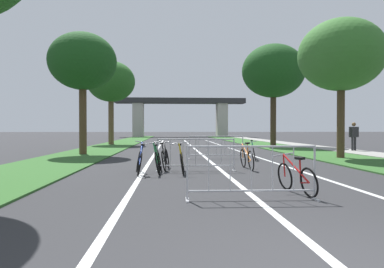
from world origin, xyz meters
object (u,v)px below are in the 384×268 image
(tree_left_oak_near, at_px, (111,82))
(bicycle_black_1, at_px, (165,158))
(bicycle_green_2, at_px, (158,161))
(tree_right_maple_mid, at_px, (341,55))
(crowd_barrier_third, at_px, (216,147))
(crowd_barrier_second, at_px, (196,155))
(tree_right_pine_far, at_px, (273,71))
(pedestrian_pushing_bike, at_px, (354,134))
(bicycle_teal_6, at_px, (254,152))
(bicycle_orange_0, at_px, (247,158))
(bicycle_yellow_5, at_px, (182,161))
(bicycle_red_3, at_px, (296,177))
(tree_left_pine_near, at_px, (83,62))
(crowd_barrier_nearest, at_px, (251,173))
(bicycle_blue_4, at_px, (139,161))

(tree_left_oak_near, bearing_deg, bicycle_black_1, -75.29)
(tree_left_oak_near, relative_size, bicycle_green_2, 4.29)
(tree_right_maple_mid, relative_size, crowd_barrier_third, 2.52)
(tree_left_oak_near, xyz_separation_m, crowd_barrier_second, (5.83, -18.90, -4.80))
(tree_right_pine_far, distance_m, crowd_barrier_second, 17.33)
(tree_left_oak_near, relative_size, pedestrian_pushing_bike, 4.05)
(bicycle_teal_6, bearing_deg, pedestrian_pushing_bike, -133.20)
(crowd_barrier_second, xyz_separation_m, pedestrian_pushing_bike, (10.07, 8.97, 0.54))
(crowd_barrier_third, relative_size, pedestrian_pushing_bike, 1.44)
(crowd_barrier_third, xyz_separation_m, bicycle_green_2, (-2.46, -5.16, -0.14))
(crowd_barrier_second, bearing_deg, tree_right_maple_mid, 31.94)
(crowd_barrier_third, relative_size, bicycle_black_1, 1.52)
(bicycle_orange_0, distance_m, bicycle_yellow_5, 2.40)
(crowd_barrier_second, distance_m, bicycle_black_1, 1.10)
(crowd_barrier_second, xyz_separation_m, crowd_barrier_third, (1.27, 4.66, 0.00))
(crowd_barrier_second, xyz_separation_m, bicycle_green_2, (-1.19, -0.50, -0.14))
(tree_left_oak_near, height_order, bicycle_red_3, tree_left_oak_near)
(bicycle_red_3, bearing_deg, tree_left_oak_near, 97.79)
(tree_left_pine_near, xyz_separation_m, crowd_barrier_nearest, (6.10, -12.00, -4.31))
(tree_left_pine_near, bearing_deg, tree_left_oak_near, 92.31)
(bicycle_green_2, distance_m, bicycle_teal_6, 6.13)
(crowd_barrier_nearest, bearing_deg, tree_left_pine_near, 116.94)
(tree_right_pine_far, bearing_deg, crowd_barrier_third, -118.94)
(crowd_barrier_second, xyz_separation_m, bicycle_orange_0, (1.77, 0.47, -0.15))
(tree_left_pine_near, relative_size, bicycle_teal_6, 3.80)
(bicycle_black_1, xyz_separation_m, bicycle_green_2, (-0.21, -0.95, 0.01))
(tree_left_oak_near, height_order, bicycle_teal_6, tree_left_oak_near)
(pedestrian_pushing_bike, bearing_deg, bicycle_orange_0, -147.52)
(bicycle_orange_0, height_order, bicycle_green_2, bicycle_green_2)
(tree_right_maple_mid, relative_size, bicycle_teal_6, 3.80)
(crowd_barrier_second, distance_m, bicycle_yellow_5, 0.66)
(tree_left_pine_near, xyz_separation_m, bicycle_black_1, (4.38, -6.89, -4.46))
(crowd_barrier_second, relative_size, bicycle_black_1, 1.53)
(tree_left_oak_near, distance_m, bicycle_black_1, 19.71)
(tree_right_pine_far, distance_m, bicycle_red_3, 20.48)
(tree_left_pine_near, distance_m, tree_right_pine_far, 14.55)
(crowd_barrier_second, distance_m, pedestrian_pushing_bike, 13.50)
(tree_right_pine_far, height_order, bicycle_red_3, tree_right_pine_far)
(pedestrian_pushing_bike, bearing_deg, bicycle_teal_6, -159.03)
(tree_right_pine_far, height_order, crowd_barrier_nearest, tree_right_pine_far)
(bicycle_green_2, distance_m, bicycle_blue_4, 0.57)
(bicycle_blue_4, bearing_deg, bicycle_orange_0, 8.53)
(tree_right_maple_mid, xyz_separation_m, bicycle_orange_0, (-5.20, -3.88, -4.34))
(tree_right_pine_far, xyz_separation_m, bicycle_black_1, (-7.96, -14.53, -5.34))
(tree_right_maple_mid, distance_m, bicycle_yellow_5, 9.85)
(tree_left_pine_near, xyz_separation_m, bicycle_red_3, (7.18, -11.43, -4.49))
(bicycle_teal_6, bearing_deg, tree_right_maple_mid, -163.82)
(crowd_barrier_third, bearing_deg, tree_left_pine_near, 157.98)
(tree_right_pine_far, height_order, bicycle_orange_0, tree_right_pine_far)
(bicycle_orange_0, bearing_deg, tree_right_pine_far, 67.90)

